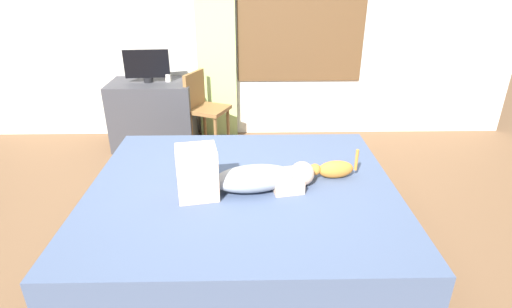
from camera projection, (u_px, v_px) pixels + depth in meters
name	position (u px, v px, depth m)	size (l,w,h in m)	color
ground_plane	(242.00, 245.00, 2.98)	(16.00, 16.00, 0.00)	brown
back_wall_with_window	(244.00, 10.00, 4.45)	(6.40, 0.14, 2.90)	silver
bed	(243.00, 215.00, 2.90)	(2.19, 1.93, 0.49)	#997A56
person_lying	(240.00, 176.00, 2.68)	(0.94, 0.41, 0.34)	#8C939E
cat	(333.00, 169.00, 2.87)	(0.36, 0.14, 0.21)	#C67A2D
desk	(154.00, 114.00, 4.52)	(0.90, 0.56, 0.74)	#38383D
tv_monitor	(147.00, 65.00, 4.29)	(0.48, 0.10, 0.35)	black
cup	(168.00, 78.00, 4.37)	(0.06, 0.06, 0.08)	white
chair_by_desk	(203.00, 104.00, 4.39)	(0.50, 0.50, 0.86)	brown
curtain_left	(215.00, 27.00, 4.40)	(0.44, 0.06, 2.55)	#ADCC75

